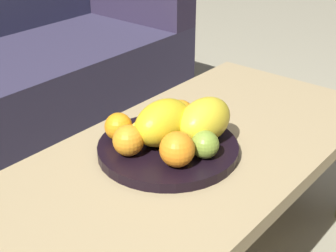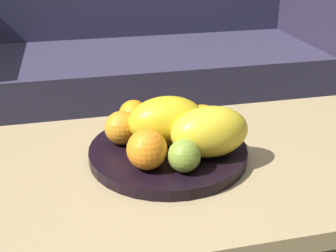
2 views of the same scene
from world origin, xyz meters
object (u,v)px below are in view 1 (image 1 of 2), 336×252
at_px(orange_front, 177,149).
at_px(orange_left, 180,114).
at_px(melon_smaller_beside, 205,120).
at_px(orange_right, 119,127).
at_px(fruit_bowl, 168,149).
at_px(orange_back, 128,140).
at_px(coffee_table, 191,164).
at_px(banana_bunch, 164,125).
at_px(apple_front, 205,144).
at_px(melon_large_front, 163,122).

xyz_separation_m(orange_front, orange_left, (0.15, 0.11, -0.00)).
xyz_separation_m(melon_smaller_beside, orange_right, (-0.13, 0.16, -0.02)).
relative_size(fruit_bowl, orange_front, 4.26).
bearing_deg(orange_back, orange_front, -73.24).
height_order(coffee_table, orange_back, orange_back).
bearing_deg(orange_back, banana_bunch, -2.62).
bearing_deg(orange_right, apple_front, -72.80).
distance_m(melon_large_front, orange_front, 0.11).
distance_m(coffee_table, banana_bunch, 0.13).
bearing_deg(coffee_table, orange_left, 63.33).
distance_m(orange_front, orange_back, 0.12).
distance_m(fruit_bowl, orange_right, 0.13).
bearing_deg(orange_right, fruit_bowl, -62.29).
relative_size(melon_large_front, apple_front, 2.54).
relative_size(orange_front, orange_left, 1.07).
relative_size(orange_left, banana_bunch, 0.44).
relative_size(fruit_bowl, orange_left, 4.58).
bearing_deg(apple_front, orange_back, 125.69).
xyz_separation_m(fruit_bowl, orange_front, (-0.06, -0.08, 0.05)).
relative_size(melon_large_front, melon_smaller_beside, 1.01).
relative_size(fruit_bowl, melon_smaller_beside, 2.08).
bearing_deg(orange_front, orange_back, 106.76).
bearing_deg(coffee_table, fruit_bowl, 150.54).
xyz_separation_m(orange_front, orange_right, (0.00, 0.19, -0.01)).
bearing_deg(apple_front, orange_left, 59.81).
relative_size(orange_left, orange_back, 1.02).
height_order(melon_smaller_beside, apple_front, melon_smaller_beside).
distance_m(coffee_table, orange_front, 0.17).
height_order(fruit_bowl, orange_left, orange_left).
height_order(melon_smaller_beside, banana_bunch, melon_smaller_beside).
bearing_deg(banana_bunch, melon_smaller_beside, -61.50).
relative_size(apple_front, banana_bunch, 0.39).
xyz_separation_m(orange_right, banana_bunch, (0.09, -0.07, -0.00)).
bearing_deg(orange_left, coffee_table, -116.67).
bearing_deg(coffee_table, orange_right, 128.74).
relative_size(fruit_bowl, melon_large_front, 2.07).
relative_size(melon_large_front, orange_back, 2.26).
height_order(fruit_bowl, melon_large_front, melon_large_front).
bearing_deg(orange_back, orange_right, 61.33).
bearing_deg(orange_front, melon_smaller_beside, 9.47).
bearing_deg(orange_right, melon_large_front, -58.29).
bearing_deg(coffee_table, melon_large_front, 139.49).
relative_size(orange_back, apple_front, 1.12).
bearing_deg(fruit_bowl, melon_large_front, 88.33).
xyz_separation_m(fruit_bowl, orange_back, (-0.10, 0.04, 0.05)).
bearing_deg(melon_large_front, banana_bunch, 35.45).
relative_size(fruit_bowl, banana_bunch, 2.02).
distance_m(orange_right, orange_back, 0.08).
xyz_separation_m(fruit_bowl, orange_right, (-0.06, 0.11, 0.05)).
distance_m(orange_front, banana_bunch, 0.14).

